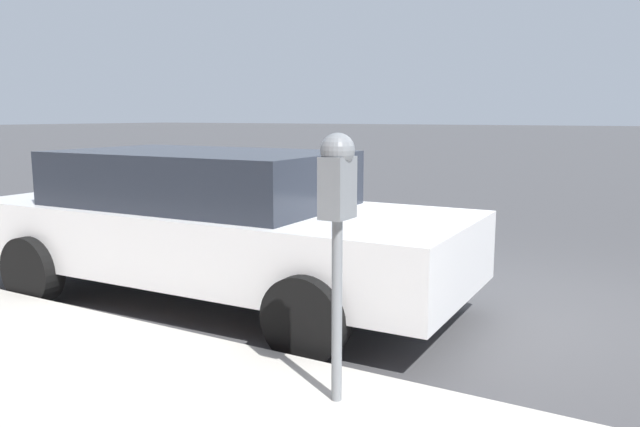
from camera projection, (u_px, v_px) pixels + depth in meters
The scene contains 3 objects.
ground_plane at pixel (519, 310), 5.64m from camera, with size 220.00×220.00×0.00m, color #424244.
parking_meter at pixel (337, 199), 3.40m from camera, with size 0.21×0.19×1.52m.
car_white at pixel (213, 222), 5.83m from camera, with size 2.10×4.77×1.41m.
Camera 1 is at (-5.61, -1.15, 1.74)m, focal length 35.00 mm.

